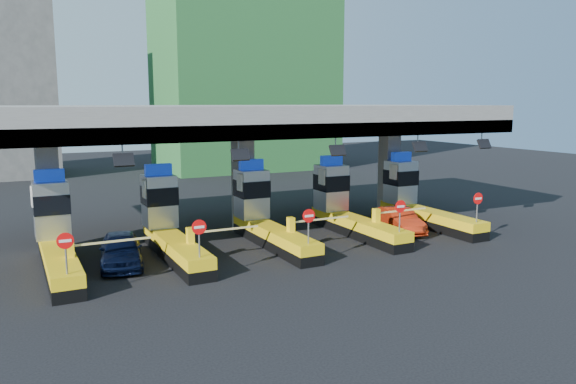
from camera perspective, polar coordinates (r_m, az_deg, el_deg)
name	(u,v)px	position (r m, az deg, el deg)	size (l,w,h in m)	color
ground	(266,242)	(29.16, -2.29, -5.14)	(120.00, 120.00, 0.00)	black
toll_canopy	(243,122)	(30.93, -4.58, 7.15)	(28.00, 12.09, 7.00)	slate
toll_lane_far_left	(55,235)	(26.72, -22.55, -4.09)	(4.43, 8.00, 4.16)	black
toll_lane_left	(168,224)	(27.49, -12.10, -3.23)	(4.43, 8.00, 4.16)	black
toll_lane_center	(263,215)	(29.10, -2.53, -2.35)	(4.43, 8.00, 4.16)	black
toll_lane_right	(345,207)	(31.44, 5.81, -1.53)	(4.43, 8.00, 4.16)	black
toll_lane_far_right	(416,200)	(34.35, 12.87, -0.81)	(4.43, 8.00, 4.16)	black
bg_building_scaffold	(243,38)	(62.78, -4.56, 15.32)	(18.00, 12.00, 28.00)	#1E5926
van	(121,250)	(25.94, -16.61, -5.62)	(1.77, 4.40, 1.50)	black
red_car	(399,220)	(31.85, 11.22, -2.83)	(1.44, 4.14, 1.36)	red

